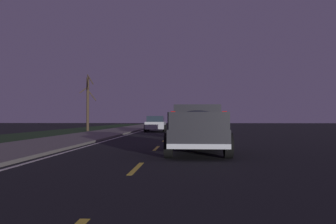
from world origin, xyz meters
The scene contains 8 objects.
ground centered at (27.00, 0.00, 0.00)m, with size 144.00×144.00×0.00m, color black.
sidewalk_shoulder centered at (27.00, 5.70, 0.06)m, with size 108.00×4.00×0.12m, color slate.
grass_verge centered at (27.00, 10.70, 0.00)m, with size 108.00×6.00×0.01m, color #1E3819.
lane_markings centered at (28.96, 2.55, 0.00)m, with size 108.00×3.54×0.01m.
pickup_truck centered at (13.97, -1.75, 0.98)m, with size 5.45×2.33×1.87m.
sedan_tan centered at (25.51, -1.62, 0.78)m, with size 4.42×2.05×1.54m.
sedan_silver centered at (35.98, 1.72, 0.78)m, with size 4.43×2.06×1.54m.
bare_tree_far centered at (37.65, 8.97, 3.01)m, with size 1.06×1.80×5.92m.
Camera 1 is at (-0.26, -1.35, 1.33)m, focal length 39.41 mm.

